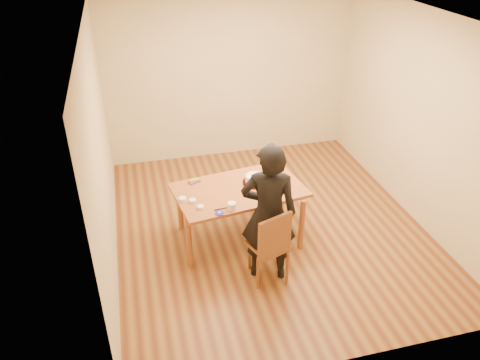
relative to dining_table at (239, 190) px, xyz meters
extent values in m
cube|color=#603118|center=(0.45, 0.16, -0.73)|extent=(4.00, 4.50, 0.00)
cube|color=silver|center=(0.45, 0.16, 1.97)|extent=(4.00, 4.50, 0.00)
cube|color=tan|center=(0.45, 2.41, 0.62)|extent=(4.00, 0.00, 2.70)
cube|color=tan|center=(-1.55, 0.16, 0.62)|extent=(0.00, 4.50, 2.70)
cube|color=tan|center=(2.45, 0.16, 0.62)|extent=(0.00, 4.50, 2.70)
cube|color=brown|center=(0.00, 0.00, 0.00)|extent=(1.67, 1.14, 0.04)
cube|color=brown|center=(0.15, -0.78, -0.28)|extent=(0.51, 0.51, 0.04)
cylinder|color=red|center=(0.22, 0.08, 0.03)|extent=(0.30, 0.30, 0.02)
cylinder|color=white|center=(0.22, 0.08, 0.08)|extent=(0.24, 0.24, 0.08)
ellipsoid|color=white|center=(0.22, 0.08, 0.13)|extent=(0.23, 0.23, 0.03)
cylinder|color=white|center=(-0.19, -0.42, 0.06)|extent=(0.10, 0.10, 0.09)
cylinder|color=#1A1CAF|center=(-0.34, -0.47, 0.02)|extent=(0.10, 0.10, 0.01)
ellipsoid|color=white|center=(-0.34, -0.47, 0.04)|extent=(0.04, 0.04, 0.02)
cylinder|color=white|center=(-0.53, -0.32, 0.04)|extent=(0.08, 0.08, 0.04)
cylinder|color=white|center=(-0.71, -0.11, 0.04)|extent=(0.09, 0.09, 0.04)
cylinder|color=white|center=(-0.60, -0.16, 0.04)|extent=(0.08, 0.08, 0.04)
cube|color=#C52E94|center=(-0.50, 0.28, 0.03)|extent=(0.16, 0.13, 0.02)
cube|color=#2B931B|center=(-0.51, 0.28, 0.05)|extent=(0.13, 0.09, 0.02)
cube|color=black|center=(-0.31, -0.38, 0.02)|extent=(0.15, 0.03, 0.01)
imported|color=black|center=(0.15, -0.73, 0.11)|extent=(0.71, 0.57, 1.68)
camera|label=1|loc=(-1.18, -4.72, 3.00)|focal=35.00mm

